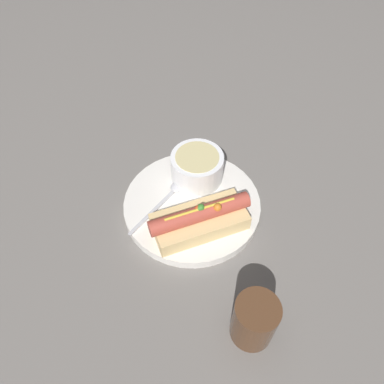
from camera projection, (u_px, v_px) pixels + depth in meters
name	position (u px, v px, depth m)	size (l,w,h in m)	color
ground_plane	(192.00, 208.00, 0.71)	(4.00, 4.00, 0.00)	slate
dinner_plate	(192.00, 205.00, 0.71)	(0.26, 0.26, 0.02)	white
hot_dog	(200.00, 219.00, 0.65)	(0.18, 0.14, 0.06)	#E5C17F
soup_bowl	(195.00, 166.00, 0.71)	(0.10, 0.10, 0.06)	white
spoon	(170.00, 194.00, 0.71)	(0.09, 0.14, 0.01)	#B7B7BC
drinking_glass	(254.00, 320.00, 0.53)	(0.06, 0.06, 0.09)	#4C2D19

